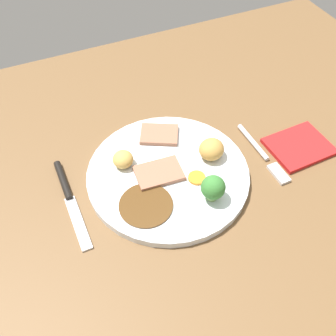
{
  "coord_description": "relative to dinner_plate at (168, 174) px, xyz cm",
  "views": [
    {
      "loc": [
        19.1,
        40.54,
        55.64
      ],
      "look_at": [
        2.01,
        2.0,
        6.0
      ],
      "focal_mm": 41.34,
      "sensor_mm": 36.0,
      "label": 1
    }
  ],
  "objects": [
    {
      "name": "broccoli_floret",
      "position": [
        -4.25,
        7.82,
        3.28
      ],
      "size": [
        3.95,
        3.95,
        4.68
      ],
      "color": "#8CB766",
      "rests_on": "dinner_plate"
    },
    {
      "name": "roast_potato_right",
      "position": [
        6.37,
        -4.61,
        2.09
      ],
      "size": [
        4.7,
        4.73,
        2.78
      ],
      "primitive_type": "ellipsoid",
      "rotation": [
        0.0,
        0.0,
        5.88
      ],
      "color": "tan",
      "rests_on": "dinner_plate"
    },
    {
      "name": "dinner_plate",
      "position": [
        0.0,
        0.0,
        0.0
      ],
      "size": [
        27.76,
        27.76,
        1.4
      ],
      "primitive_type": "cylinder",
      "color": "white",
      "rests_on": "dining_table"
    },
    {
      "name": "gravy_pool",
      "position": [
        6.05,
        4.98,
        0.85
      ],
      "size": [
        8.67,
        8.67,
        0.3
      ],
      "primitive_type": "cylinder",
      "color": "#563819",
      "rests_on": "dinner_plate"
    },
    {
      "name": "knife",
      "position": [
        16.8,
        -2.82,
        -0.25
      ],
      "size": [
        1.8,
        18.51,
        1.2
      ],
      "rotation": [
        0.0,
        0.0,
        1.58
      ],
      "color": "black",
      "rests_on": "dining_table"
    },
    {
      "name": "dining_table",
      "position": [
        -2.01,
        -2.0,
        -2.5
      ],
      "size": [
        120.0,
        84.0,
        3.6
      ],
      "primitive_type": "cube",
      "color": "brown",
      "rests_on": "ground"
    },
    {
      "name": "fork",
      "position": [
        -17.74,
        2.49,
        -0.31
      ],
      "size": [
        2.06,
        15.27,
        0.9
      ],
      "rotation": [
        0.0,
        0.0,
        1.58
      ],
      "color": "silver",
      "rests_on": "dining_table"
    },
    {
      "name": "folded_napkin",
      "position": [
        -24.89,
        3.46,
        -0.3
      ],
      "size": [
        11.29,
        9.36,
        0.8
      ],
      "primitive_type": "cube",
      "rotation": [
        0.0,
        0.0,
        0.03
      ],
      "color": "red",
      "rests_on": "dining_table"
    },
    {
      "name": "roast_potato_left",
      "position": [
        -8.36,
        -0.27,
        2.45
      ],
      "size": [
        6.08,
        5.98,
        3.51
      ],
      "primitive_type": "ellipsoid",
      "rotation": [
        0.0,
        0.0,
        0.5
      ],
      "color": "#BC8C42",
      "rests_on": "dinner_plate"
    },
    {
      "name": "meat_slice_under",
      "position": [
        -1.89,
        -8.54,
        1.1
      ],
      "size": [
        8.4,
        7.65,
        0.8
      ],
      "primitive_type": "cube",
      "rotation": [
        0.0,
        0.0,
        5.81
      ],
      "color": "#9E664C",
      "rests_on": "dinner_plate"
    },
    {
      "name": "meat_slice_main",
      "position": [
        1.65,
        -0.07,
        1.1
      ],
      "size": [
        8.18,
        5.97,
        0.8
      ],
      "primitive_type": "cube",
      "rotation": [
        0.0,
        0.0,
        3.06
      ],
      "color": "#9E664C",
      "rests_on": "dinner_plate"
    },
    {
      "name": "carrot_coin_front",
      "position": [
        -3.8,
        3.34,
        0.94
      ],
      "size": [
        2.95,
        2.95,
        0.47
      ],
      "primitive_type": "cylinder",
      "color": "orange",
      "rests_on": "dinner_plate"
    }
  ]
}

